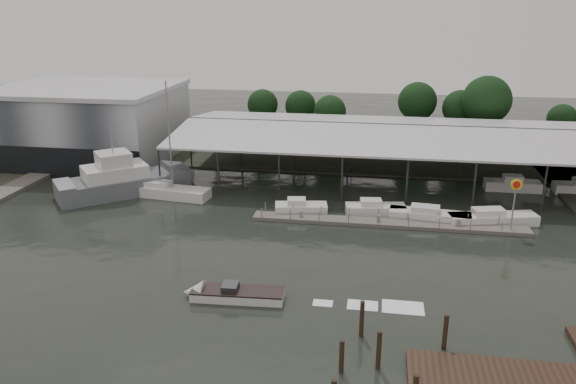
# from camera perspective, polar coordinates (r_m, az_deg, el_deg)

# --- Properties ---
(ground) EXTENTS (200.00, 200.00, 0.00)m
(ground) POSITION_cam_1_polar(r_m,az_deg,el_deg) (51.22, -6.94, -6.50)
(ground) COLOR black
(ground) RESTS_ON ground
(land_strip_far) EXTENTS (140.00, 30.00, 0.30)m
(land_strip_far) POSITION_cam_1_polar(r_m,az_deg,el_deg) (90.10, 0.37, 4.79)
(land_strip_far) COLOR #3B4232
(land_strip_far) RESTS_ON ground
(land_strip_west) EXTENTS (20.00, 40.00, 0.30)m
(land_strip_west) POSITION_cam_1_polar(r_m,az_deg,el_deg) (94.14, -25.75, 3.53)
(land_strip_west) COLOR #3B4232
(land_strip_west) RESTS_ON ground
(storage_warehouse) EXTENTS (24.50, 20.50, 10.50)m
(storage_warehouse) POSITION_cam_1_polar(r_m,az_deg,el_deg) (86.71, -19.67, 6.67)
(storage_warehouse) COLOR #A6ADB1
(storage_warehouse) RESTS_ON ground
(covered_boat_shed) EXTENTS (58.24, 24.00, 6.96)m
(covered_boat_shed) POSITION_cam_1_polar(r_m,az_deg,el_deg) (74.17, 11.83, 6.16)
(covered_boat_shed) COLOR silver
(covered_boat_shed) RESTS_ON ground
(trawler_dock) EXTENTS (3.00, 18.00, 0.50)m
(trawler_dock) POSITION_cam_1_polar(r_m,az_deg,el_deg) (75.90, -26.20, 0.29)
(trawler_dock) COLOR #605C55
(trawler_dock) RESTS_ON ground
(floating_dock) EXTENTS (28.00, 2.00, 1.40)m
(floating_dock) POSITION_cam_1_polar(r_m,az_deg,el_deg) (58.53, 10.11, -3.15)
(floating_dock) COLOR #605C55
(floating_dock) RESTS_ON ground
(shell_fuel_sign) EXTENTS (1.10, 0.18, 5.55)m
(shell_fuel_sign) POSITION_cam_1_polar(r_m,az_deg,el_deg) (58.83, 22.07, -0.30)
(shell_fuel_sign) COLOR gray
(shell_fuel_sign) RESTS_ON ground
(grey_trawler) EXTENTS (15.33, 13.87, 8.84)m
(grey_trawler) POSITION_cam_1_polar(r_m,az_deg,el_deg) (69.67, -16.29, 1.13)
(grey_trawler) COLOR #595F63
(grey_trawler) RESTS_ON ground
(white_sailboat) EXTENTS (9.91, 3.80, 13.78)m
(white_sailboat) POSITION_cam_1_polar(r_m,az_deg,el_deg) (67.36, -12.08, 0.05)
(white_sailboat) COLOR white
(white_sailboat) RESTS_ON ground
(speedboat_underway) EXTENTS (18.81, 3.19, 2.00)m
(speedboat_underway) POSITION_cam_1_polar(r_m,az_deg,el_deg) (44.11, -5.97, -10.26)
(speedboat_underway) COLOR white
(speedboat_underway) RESTS_ON ground
(moored_cruiser_0) EXTENTS (5.87, 3.08, 1.70)m
(moored_cruiser_0) POSITION_cam_1_polar(r_m,az_deg,el_deg) (60.74, 1.28, -1.63)
(moored_cruiser_0) COLOR white
(moored_cruiser_0) RESTS_ON ground
(moored_cruiser_1) EXTENTS (6.62, 3.06, 1.70)m
(moored_cruiser_1) POSITION_cam_1_polar(r_m,az_deg,el_deg) (61.19, 8.81, -1.69)
(moored_cruiser_1) COLOR white
(moored_cruiser_1) RESTS_ON ground
(moored_cruiser_2) EXTENTS (8.52, 3.13, 1.70)m
(moored_cruiser_2) POSITION_cam_1_polar(r_m,az_deg,el_deg) (60.41, 14.14, -2.33)
(moored_cruiser_2) COLOR white
(moored_cruiser_2) RESTS_ON ground
(moored_cruiser_3) EXTENTS (9.32, 4.19, 1.70)m
(moored_cruiser_3) POSITION_cam_1_polar(r_m,az_deg,el_deg) (61.52, 20.02, -2.53)
(moored_cruiser_3) COLOR white
(moored_cruiser_3) RESTS_ON ground
(mooring_pilings) EXTENTS (6.95, 8.87, 3.25)m
(mooring_pilings) POSITION_cam_1_polar(r_m,az_deg,el_deg) (36.18, 9.32, -16.49)
(mooring_pilings) COLOR #332419
(mooring_pilings) RESTS_ON ground
(horizon_tree_line) EXTENTS (66.01, 11.18, 11.22)m
(horizon_tree_line) POSITION_cam_1_polar(r_m,az_deg,el_deg) (94.18, 16.32, 8.31)
(horizon_tree_line) COLOR #312116
(horizon_tree_line) RESTS_ON ground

